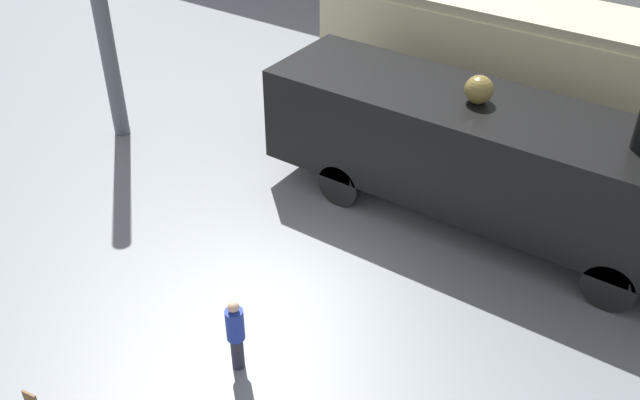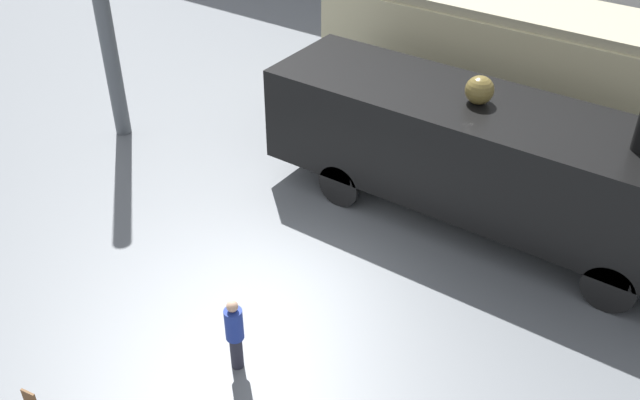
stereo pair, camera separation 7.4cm
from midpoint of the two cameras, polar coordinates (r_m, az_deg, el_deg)
name	(u,v)px [view 2 (the right image)]	position (r m, az deg, el deg)	size (l,w,h in m)	color
ground_plane	(292,281)	(15.57, -2.09, -6.53)	(80.00, 80.00, 0.00)	slate
passenger_coach_vintage	(489,50)	(20.88, 13.43, 11.57)	(9.45, 2.82, 3.87)	beige
steam_locomotive	(494,155)	(16.62, 13.89, 3.48)	(10.95, 2.84, 4.69)	black
visitor_person	(235,332)	(13.30, -6.68, -10.46)	(0.34, 0.34, 1.63)	#262633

